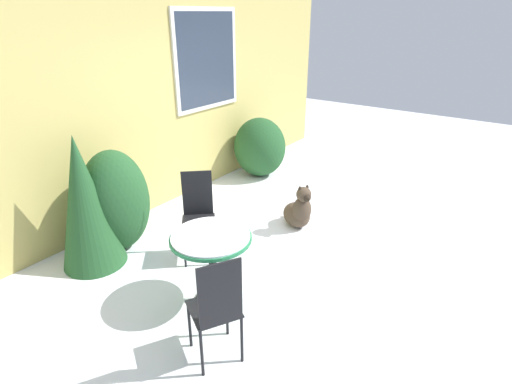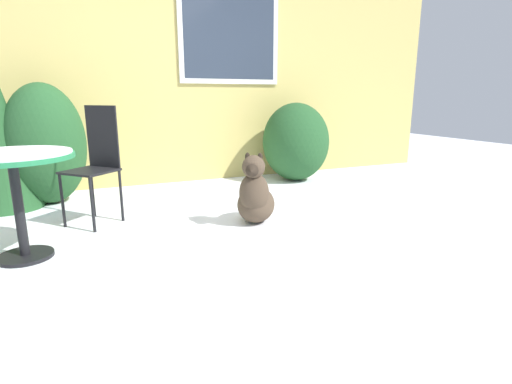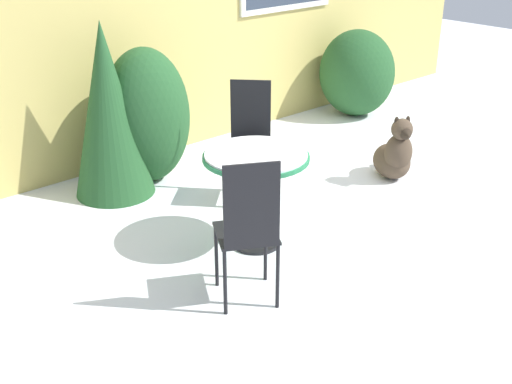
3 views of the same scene
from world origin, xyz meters
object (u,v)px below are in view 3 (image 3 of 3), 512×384
patio_chair_near_table (250,137)px  patio_chair_far_side (248,228)px  patio_table (256,169)px  dog (394,155)px

patio_chair_near_table → patio_chair_far_side: (-1.05, -1.19, 0.00)m
patio_chair_near_table → patio_chair_far_side: 1.59m
patio_table → dog: (1.73, 0.07, -0.37)m
patio_chair_far_side → patio_chair_near_table: bearing=-102.1°
patio_table → patio_chair_near_table: size_ratio=0.76×
patio_table → patio_chair_near_table: (0.52, 0.66, -0.06)m
patio_table → dog: size_ratio=1.20×
patio_table → patio_chair_far_side: bearing=-135.2°
patio_chair_near_table → dog: patio_chair_near_table is taller
patio_chair_near_table → dog: 1.38m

